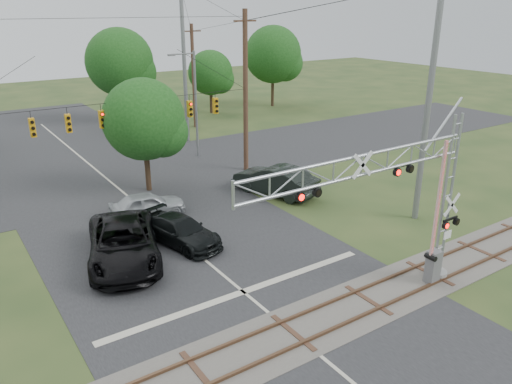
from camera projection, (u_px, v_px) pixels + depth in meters
ground at (328, 363)px, 17.33m from camera, size 160.00×160.00×0.00m
road_main at (195, 252)px, 25.10m from camera, size 14.00×90.00×0.02m
road_cross at (106, 178)px, 35.99m from camera, size 90.00×12.00×0.02m
railroad_track at (293, 333)px, 18.87m from camera, size 90.00×3.20×0.17m
crossing_gantry at (398, 196)px, 19.45m from camera, size 11.34×0.96×7.54m
traffic_signal_span at (130, 108)px, 31.37m from camera, size 19.34×0.36×11.50m
pickup_black at (123, 243)px, 23.92m from camera, size 5.11×7.56×1.92m
car_dark at (181, 231)px, 25.80m from camera, size 3.20×5.32×1.44m
sedan_silver at (147, 205)px, 29.15m from camera, size 4.55×2.25×1.49m
suv_dark at (275, 180)px, 32.63m from camera, size 3.84×6.17×1.92m
streetlight at (194, 99)px, 39.44m from camera, size 2.25×0.23×8.44m
utility_poles at (151, 90)px, 34.07m from camera, size 26.25×28.47×13.94m
treeline at (85, 76)px, 46.16m from camera, size 54.92×27.23×9.73m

